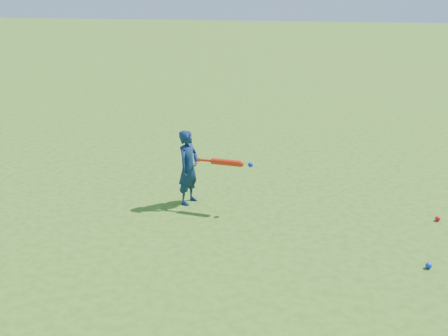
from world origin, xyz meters
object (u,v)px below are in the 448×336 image
at_px(bat_swing, 229,163).
at_px(child, 188,167).
at_px(ground_ball_blue, 429,266).
at_px(ground_ball_red, 438,219).

bearing_deg(bat_swing, child, 175.36).
height_order(ground_ball_blue, bat_swing, bat_swing).
height_order(child, ground_ball_red, child).
height_order(ground_ball_red, ground_ball_blue, ground_ball_blue).
distance_m(ground_ball_red, bat_swing, 2.75).
height_order(ground_ball_red, bat_swing, bat_swing).
bearing_deg(child, bat_swing, -82.59).
relative_size(ground_ball_blue, bat_swing, 0.09).
bearing_deg(bat_swing, ground_ball_red, 9.07).
relative_size(child, ground_ball_blue, 15.11).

